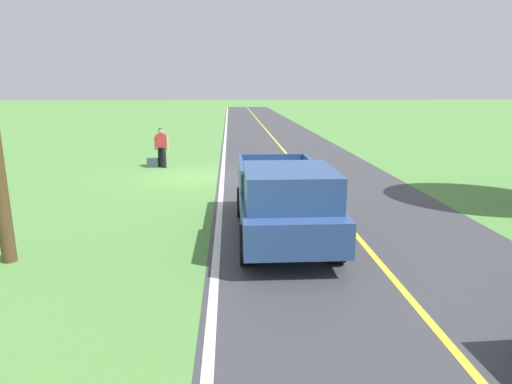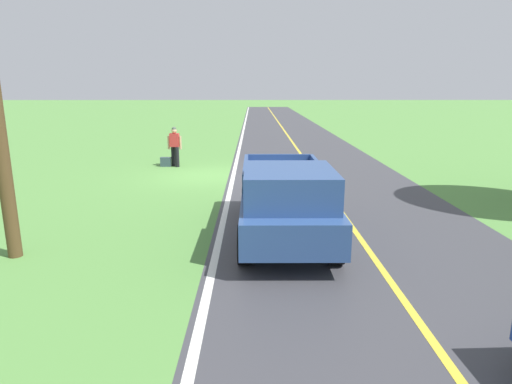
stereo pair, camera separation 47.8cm
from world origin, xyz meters
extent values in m
plane|color=#568E42|center=(0.00, 0.00, 0.00)|extent=(200.00, 200.00, 0.00)
cube|color=#3D3D42|center=(-4.35, 0.00, 0.00)|extent=(6.95, 120.00, 0.00)
cube|color=silver|center=(-1.06, 0.00, 0.01)|extent=(0.16, 117.60, 0.00)
cube|color=gold|center=(-4.35, 0.00, 0.01)|extent=(0.14, 117.60, 0.00)
cylinder|color=black|center=(1.50, -1.98, 0.44)|extent=(0.18, 0.18, 0.88)
cylinder|color=black|center=(1.70, -2.23, 0.44)|extent=(0.18, 0.18, 0.88)
cube|color=red|center=(1.60, -2.11, 1.17)|extent=(0.41, 0.28, 0.58)
sphere|color=tan|center=(1.60, -2.11, 1.57)|extent=(0.23, 0.23, 0.23)
sphere|color=#4C564C|center=(1.60, -2.11, 1.65)|extent=(0.20, 0.20, 0.20)
cube|color=#234C2D|center=(1.59, -2.31, 1.20)|extent=(0.33, 0.21, 0.44)
cylinder|color=tan|center=(1.34, -2.07, 1.06)|extent=(0.10, 0.10, 0.58)
cylinder|color=tan|center=(1.86, -2.10, 1.06)|extent=(0.10, 0.10, 0.58)
cube|color=#384C56|center=(2.02, -2.07, 0.21)|extent=(0.47, 0.22, 0.41)
cube|color=#2D4C84|center=(-2.60, 7.13, 0.75)|extent=(2.01, 5.40, 0.70)
cube|color=#2D4C84|center=(-2.59, 8.32, 1.46)|extent=(1.84, 2.16, 0.72)
cube|color=black|center=(-2.59, 8.32, 1.53)|extent=(1.68, 1.30, 0.43)
cube|color=#2D4C84|center=(-3.54, 6.05, 1.33)|extent=(0.11, 3.02, 0.45)
cube|color=#2D4C84|center=(-1.66, 6.05, 1.33)|extent=(0.11, 3.02, 0.45)
cube|color=#2D4C84|center=(-2.60, 4.54, 1.33)|extent=(1.84, 0.10, 0.45)
cylinder|color=black|center=(-3.49, 8.88, 0.40)|extent=(0.30, 0.80, 0.80)
cylinder|color=black|center=(-1.69, 8.88, 0.40)|extent=(0.30, 0.80, 0.80)
cylinder|color=black|center=(-3.50, 5.58, 0.40)|extent=(0.30, 0.80, 0.80)
cylinder|color=black|center=(-1.70, 5.58, 0.40)|extent=(0.30, 0.80, 0.80)
camera|label=1|loc=(-1.38, 17.08, 3.46)|focal=30.72mm
camera|label=2|loc=(-1.86, 17.09, 3.46)|focal=30.72mm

